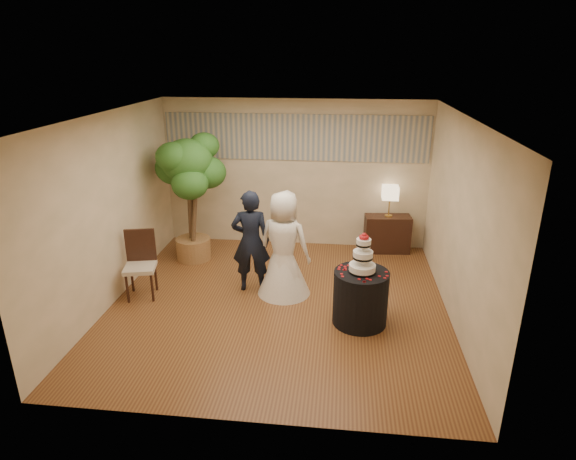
# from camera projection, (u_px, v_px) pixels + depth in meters

# --- Properties ---
(floor) EXTENTS (5.00, 5.00, 0.00)m
(floor) POSITION_uv_depth(u_px,v_px,m) (278.00, 304.00, 7.30)
(floor) COLOR brown
(floor) RESTS_ON ground
(ceiling) EXTENTS (5.00, 5.00, 0.00)m
(ceiling) POSITION_uv_depth(u_px,v_px,m) (277.00, 116.00, 6.32)
(ceiling) COLOR white
(ceiling) RESTS_ON wall_back
(wall_back) EXTENTS (5.00, 0.06, 2.80)m
(wall_back) POSITION_uv_depth(u_px,v_px,m) (295.00, 174.00, 9.14)
(wall_back) COLOR beige
(wall_back) RESTS_ON ground
(wall_front) EXTENTS (5.00, 0.06, 2.80)m
(wall_front) POSITION_uv_depth(u_px,v_px,m) (242.00, 302.00, 4.49)
(wall_front) COLOR beige
(wall_front) RESTS_ON ground
(wall_left) EXTENTS (0.06, 5.00, 2.80)m
(wall_left) POSITION_uv_depth(u_px,v_px,m) (110.00, 210.00, 7.08)
(wall_left) COLOR beige
(wall_left) RESTS_ON ground
(wall_right) EXTENTS (0.06, 5.00, 2.80)m
(wall_right) POSITION_uv_depth(u_px,v_px,m) (459.00, 223.00, 6.55)
(wall_right) COLOR beige
(wall_right) RESTS_ON ground
(mural_border) EXTENTS (4.90, 0.02, 0.85)m
(mural_border) POSITION_uv_depth(u_px,v_px,m) (295.00, 137.00, 8.88)
(mural_border) COLOR #9A998E
(mural_border) RESTS_ON wall_back
(groom) EXTENTS (0.64, 0.46, 1.64)m
(groom) POSITION_uv_depth(u_px,v_px,m) (251.00, 241.00, 7.48)
(groom) COLOR black
(groom) RESTS_ON floor
(bride) EXTENTS (1.01, 1.01, 1.66)m
(bride) POSITION_uv_depth(u_px,v_px,m) (284.00, 244.00, 7.35)
(bride) COLOR white
(bride) RESTS_ON floor
(cake_table) EXTENTS (0.95, 0.95, 0.78)m
(cake_table) POSITION_uv_depth(u_px,v_px,m) (360.00, 298.00, 6.67)
(cake_table) COLOR black
(cake_table) RESTS_ON floor
(wedding_cake) EXTENTS (0.37, 0.37, 0.57)m
(wedding_cake) POSITION_uv_depth(u_px,v_px,m) (363.00, 253.00, 6.43)
(wedding_cake) COLOR white
(wedding_cake) RESTS_ON cake_table
(console) EXTENTS (0.87, 0.45, 0.70)m
(console) POSITION_uv_depth(u_px,v_px,m) (387.00, 234.00, 9.10)
(console) COLOR black
(console) RESTS_ON floor
(table_lamp) EXTENTS (0.29, 0.29, 0.58)m
(table_lamp) POSITION_uv_depth(u_px,v_px,m) (390.00, 201.00, 8.88)
(table_lamp) COLOR beige
(table_lamp) RESTS_ON console
(ficus_tree) EXTENTS (1.27, 1.27, 2.33)m
(ficus_tree) POSITION_uv_depth(u_px,v_px,m) (190.00, 198.00, 8.48)
(ficus_tree) COLOR #2B6020
(ficus_tree) RESTS_ON floor
(side_chair) EXTENTS (0.57, 0.59, 1.04)m
(side_chair) POSITION_uv_depth(u_px,v_px,m) (140.00, 266.00, 7.35)
(side_chair) COLOR black
(side_chair) RESTS_ON floor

